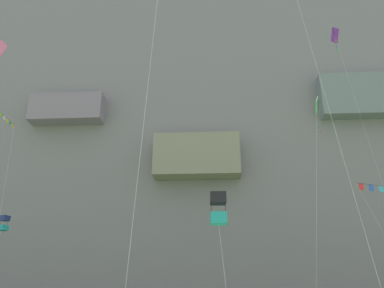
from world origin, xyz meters
name	(u,v)px	position (x,y,z in m)	size (l,w,h in m)	color
cliff_face	(199,85)	(0.03, 60.78, 39.08)	(180.00, 23.39, 78.22)	gray
kite_banner_front_field	(4,141)	(-17.32, 33.11, 17.55)	(2.92, 4.56, 20.12)	black
kite_banner_mid_left	(383,193)	(16.66, 33.99, 12.31)	(4.97, 6.42, 13.04)	black
kite_diamond_far_left	(338,46)	(15.54, 35.56, 28.60)	(3.15, 3.22, 30.91)	purple
kite_diamond_upper_mid	(317,114)	(9.76, 26.41, 16.35)	(2.55, 2.11, 17.92)	green
kite_box_upper_left	(218,209)	(2.37, 19.72, 8.02)	(1.07, 1.73, 8.83)	black
kite_box_low_center	(4,223)	(-19.14, 38.94, 10.98)	(1.82, 6.24, 11.76)	navy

